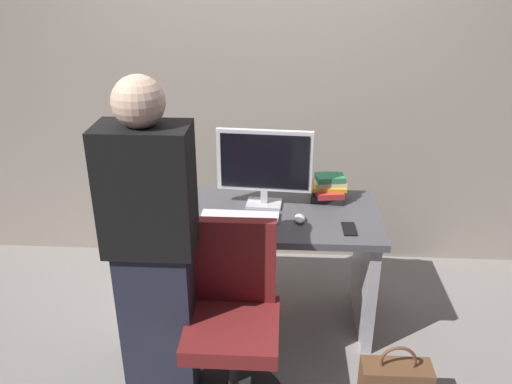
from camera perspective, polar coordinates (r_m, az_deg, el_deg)
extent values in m
plane|color=gray|center=(3.39, 0.05, -13.29)|extent=(9.00, 9.00, 0.00)
cube|color=#9E9384|center=(3.54, 0.82, 15.15)|extent=(6.40, 0.10, 3.00)
cube|color=#4C4C51|center=(3.01, 0.05, -2.55)|extent=(1.39, 0.67, 0.04)
cube|color=#B2B2B7|center=(3.28, -11.24, -7.89)|extent=(0.06, 0.59, 0.69)
cube|color=#B2B2B7|center=(3.22, 11.57, -8.57)|extent=(0.06, 0.59, 0.69)
cylinder|color=black|center=(2.72, -2.49, -18.39)|extent=(0.05, 0.05, 0.39)
cube|color=maroon|center=(2.57, -2.59, -14.56)|extent=(0.44, 0.44, 0.08)
cube|color=maroon|center=(2.57, -2.28, -7.38)|extent=(0.40, 0.06, 0.44)
cube|color=#262838|center=(2.70, -10.37, -13.78)|extent=(0.34, 0.20, 0.85)
cube|color=black|center=(2.33, -11.69, 0.19)|extent=(0.40, 0.24, 0.58)
sphere|color=beige|center=(2.20, -12.56, 9.46)|extent=(0.22, 0.22, 0.22)
cube|color=silver|center=(3.08, 0.88, -1.26)|extent=(0.21, 0.15, 0.02)
cube|color=silver|center=(3.06, 0.89, -0.45)|extent=(0.04, 0.03, 0.08)
cube|color=silver|center=(2.97, 0.91, 3.40)|extent=(0.54, 0.07, 0.36)
cube|color=black|center=(2.96, 0.92, 3.28)|extent=(0.50, 0.04, 0.32)
cube|color=white|center=(2.93, -1.75, -2.70)|extent=(0.43, 0.14, 0.02)
ellipsoid|color=white|center=(2.90, 4.72, -2.87)|extent=(0.06, 0.10, 0.03)
cylinder|color=silver|center=(2.95, -8.89, -1.98)|extent=(0.08, 0.08, 0.09)
cylinder|color=#3372B2|center=(3.21, -8.50, 0.23)|extent=(0.06, 0.06, 0.08)
cube|color=black|center=(3.16, 7.70, -0.56)|extent=(0.20, 0.16, 0.04)
cube|color=red|center=(3.15, 7.84, -0.01)|extent=(0.18, 0.18, 0.03)
cube|color=gold|center=(3.15, 7.80, 0.62)|extent=(0.21, 0.14, 0.02)
cube|color=beige|center=(3.15, 7.97, 1.02)|extent=(0.20, 0.13, 0.02)
cube|color=#338C59|center=(3.14, 7.98, 1.52)|extent=(0.18, 0.14, 0.04)
cube|color=black|center=(2.86, 9.99, -3.94)|extent=(0.07, 0.15, 0.01)
torus|color=brown|center=(2.75, 15.07, -17.17)|extent=(0.18, 0.02, 0.18)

